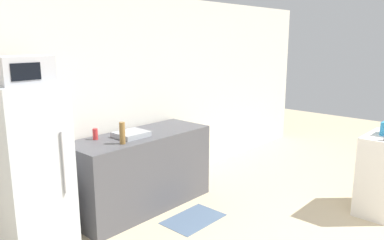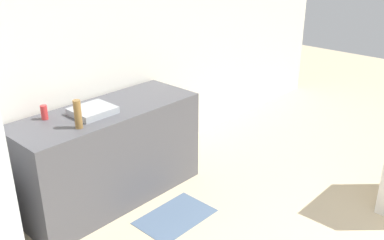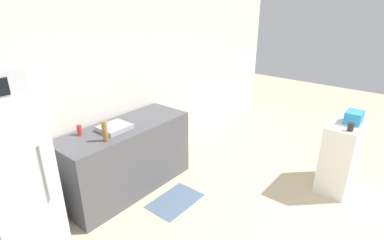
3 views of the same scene
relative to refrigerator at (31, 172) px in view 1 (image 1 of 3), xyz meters
name	(u,v)px [view 1 (image 1 of 3)]	position (x,y,z in m)	size (l,w,h in m)	color
wall_back	(133,98)	(1.59, 0.43, 0.47)	(8.00, 0.06, 2.60)	silver
refrigerator	(31,172)	(0.00, 0.00, 0.00)	(0.59, 0.64, 1.66)	silver
microwave	(21,70)	(0.00, 0.00, 0.95)	(0.46, 0.41, 0.24)	#BCBCC1
counter	(142,171)	(1.37, 0.04, -0.36)	(1.78, 0.67, 0.93)	#4C4C51
sink_basin	(131,134)	(1.21, 0.03, 0.13)	(0.35, 0.32, 0.06)	#9EA3A8
bottle_tall	(122,133)	(0.96, -0.15, 0.22)	(0.06, 0.06, 0.24)	olive
bottle_short	(95,134)	(0.86, 0.23, 0.16)	(0.06, 0.06, 0.13)	red
shelf_cabinet	(381,174)	(3.20, -2.17, -0.35)	(0.70, 0.38, 0.95)	white
kitchen_rug	(193,219)	(1.54, -0.66, -0.83)	(0.70, 0.45, 0.01)	slate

